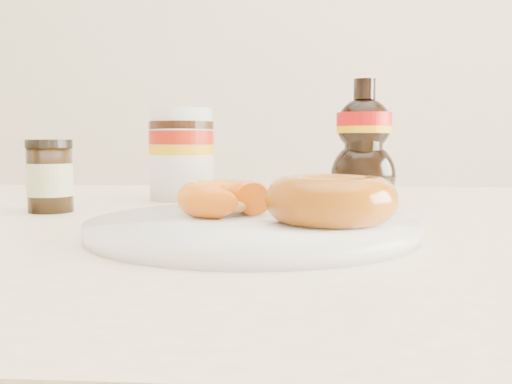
# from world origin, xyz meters

# --- Properties ---
(dining_table) EXTENTS (1.40, 0.90, 0.75)m
(dining_table) POSITION_xyz_m (0.00, 0.10, 0.67)
(dining_table) COLOR #FFEFC2
(dining_table) RESTS_ON ground
(plate) EXTENTS (0.30, 0.30, 0.01)m
(plate) POSITION_xyz_m (0.04, -0.03, 0.76)
(plate) COLOR white
(plate) RESTS_ON dining_table
(donut_bitten) EXTENTS (0.10, 0.10, 0.03)m
(donut_bitten) POSITION_xyz_m (0.01, -0.00, 0.78)
(donut_bitten) COLOR orange
(donut_bitten) RESTS_ON plate
(donut_whole) EXTENTS (0.12, 0.12, 0.04)m
(donut_whole) POSITION_xyz_m (0.11, -0.05, 0.78)
(donut_whole) COLOR #8B5009
(donut_whole) RESTS_ON plate
(nutella_jar) EXTENTS (0.09, 0.09, 0.13)m
(nutella_jar) POSITION_xyz_m (-0.09, 0.28, 0.82)
(nutella_jar) COLOR white
(nutella_jar) RESTS_ON dining_table
(syrup_bottle) EXTENTS (0.09, 0.08, 0.17)m
(syrup_bottle) POSITION_xyz_m (0.16, 0.22, 0.83)
(syrup_bottle) COLOR black
(syrup_bottle) RESTS_ON dining_table
(dark_jar) EXTENTS (0.05, 0.05, 0.09)m
(dark_jar) POSITION_xyz_m (-0.22, 0.13, 0.79)
(dark_jar) COLOR black
(dark_jar) RESTS_ON dining_table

